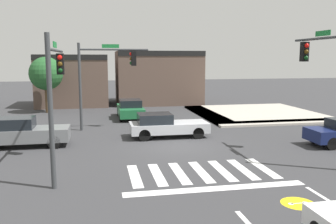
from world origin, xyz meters
name	(u,v)px	position (x,y,z in m)	size (l,w,h in m)	color
ground_plane	(178,146)	(0.00, 0.00, 0.00)	(120.00, 120.00, 0.00)	#353538
crosswalk_near	(201,172)	(0.00, -4.50, 0.00)	(5.94, 2.89, 0.01)	silver
bike_detector_marking	(298,203)	(2.18, -8.30, 0.00)	(1.11, 1.11, 0.01)	yellow
curb_corner_northeast	(252,114)	(8.49, 9.42, 0.07)	(10.00, 10.60, 0.15)	#B2AA9E
storefront_row	(126,78)	(-1.28, 19.10, 2.65)	(16.33, 6.68, 5.42)	brown
traffic_signal_southeast	(326,72)	(5.87, -3.99, 4.10)	(0.32, 4.17, 5.96)	#383A3D
traffic_signal_northwest	(104,70)	(-3.70, 5.43, 3.91)	(4.54, 0.32, 5.66)	#383A3D
traffic_signal_southwest	(55,81)	(-5.78, -3.50, 3.79)	(0.32, 5.08, 5.56)	#383A3D
car_silver	(165,125)	(-0.23, 2.36, 0.72)	(4.65, 1.86, 1.44)	#B7BABF
car_gray	(21,132)	(-8.22, 1.47, 0.80)	(4.62, 1.71, 1.58)	slate
car_green	(130,109)	(-1.69, 9.67, 0.73)	(1.88, 4.38, 1.49)	#1E6638
roadside_tree	(46,74)	(-8.50, 14.00, 3.37)	(2.86, 2.86, 4.83)	#4C3823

